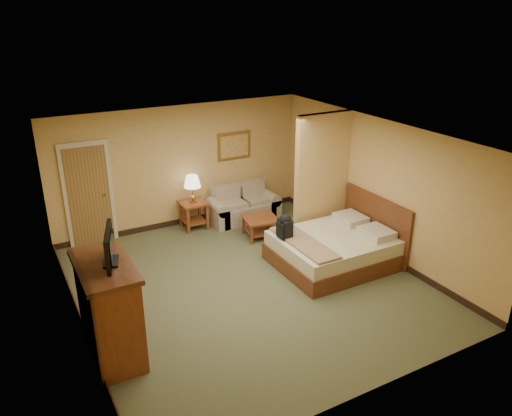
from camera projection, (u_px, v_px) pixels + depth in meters
floor at (248, 284)px, 8.60m from camera, size 6.00×6.00×0.00m
ceiling at (247, 137)px, 7.62m from camera, size 6.00×6.00×0.00m
back_wall at (181, 167)px, 10.55m from camera, size 5.50×0.02×2.60m
left_wall at (72, 252)px, 6.89m from camera, size 0.02×6.00×2.60m
right_wall at (377, 188)px, 9.34m from camera, size 0.02×6.00×2.60m
partition at (322, 179)px, 9.82m from camera, size 1.20×0.15×2.60m
door at (89, 195)px, 9.75m from camera, size 0.94×0.16×2.10m
baseboard at (185, 221)px, 11.01m from camera, size 5.50×0.02×0.12m
loveseat at (243, 208)px, 11.15m from camera, size 1.56×0.72×0.79m
side_table at (194, 211)px, 10.65m from camera, size 0.55×0.55×0.60m
table_lamp at (192, 182)px, 10.40m from camera, size 0.36×0.36×0.59m
coffee_table at (261, 223)px, 10.26m from camera, size 0.77×0.77×0.43m
wall_picture at (234, 146)px, 10.97m from camera, size 0.80×0.04×0.62m
dresser at (109, 310)px, 6.63m from camera, size 0.69×1.31×1.40m
tv at (109, 247)px, 6.33m from camera, size 0.27×0.73×0.46m
bed at (337, 248)px, 9.21m from camera, size 2.11×1.80×1.16m
backpack at (285, 226)px, 8.91m from camera, size 0.22×0.28×0.47m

